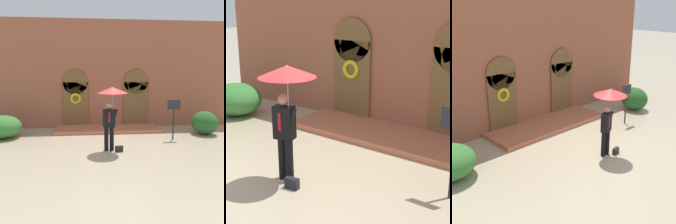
# 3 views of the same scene
# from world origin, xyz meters

# --- Properties ---
(ground_plane) EXTENTS (80.00, 80.00, 0.00)m
(ground_plane) POSITION_xyz_m (0.00, 0.00, 0.00)
(ground_plane) COLOR tan
(building_facade) EXTENTS (14.00, 2.30, 5.60)m
(building_facade) POSITION_xyz_m (-0.00, 4.15, 2.68)
(building_facade) COLOR #9E563D
(building_facade) RESTS_ON ground
(person_with_umbrella) EXTENTS (1.10, 1.10, 2.36)m
(person_with_umbrella) POSITION_xyz_m (-0.11, -0.28, 1.91)
(person_with_umbrella) COLOR black
(person_with_umbrella) RESTS_ON ground
(handbag) EXTENTS (0.30, 0.17, 0.22)m
(handbag) POSITION_xyz_m (0.14, -0.48, 0.11)
(handbag) COLOR black
(handbag) RESTS_ON ground
(shrub_left) EXTENTS (1.68, 1.61, 1.01)m
(shrub_left) POSITION_xyz_m (-4.79, 2.01, 0.51)
(shrub_left) COLOR #387A33
(shrub_left) RESTS_ON ground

